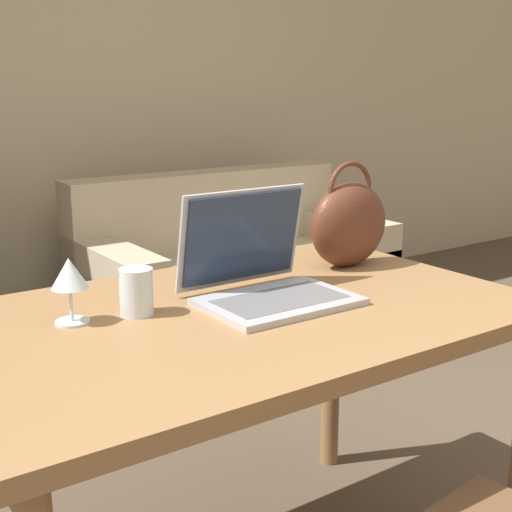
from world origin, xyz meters
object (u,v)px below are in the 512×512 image
Objects in this scene: drinking_glass at (136,292)px; handbag at (349,223)px; couch at (233,279)px; wine_glass at (69,277)px; laptop at (261,270)px.

handbag is at bearing 4.40° from drinking_glass.
couch is 10.65× the size of wine_glass.
laptop is at bearing -10.36° from wine_glass.
drinking_glass is 0.73× the size of wine_glass.
handbag reaches higher than drinking_glass.
handbag reaches higher than couch.
handbag reaches higher than laptop.
wine_glass reaches higher than couch.
wine_glass is at bearing -178.18° from handbag.
couch is at bearing 59.11° from laptop.
couch is at bearing 50.83° from drinking_glass.
laptop is 3.31× the size of drinking_glass.
handbag is at bearing 1.82° from wine_glass.
handbag is at bearing -111.27° from couch.
wine_glass is at bearing 169.64° from laptop.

